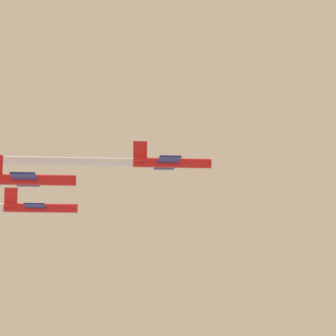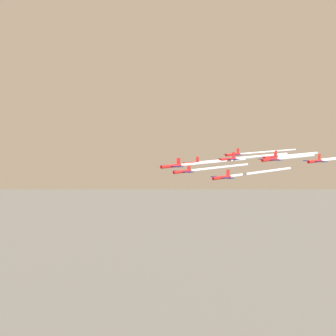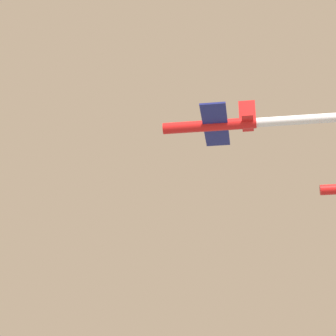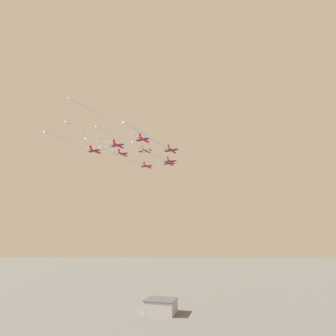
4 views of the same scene
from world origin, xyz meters
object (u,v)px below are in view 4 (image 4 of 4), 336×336
jet_5 (171,150)px  jet_8 (143,140)px  jet_3 (122,154)px  jet_2 (170,162)px  jet_1 (147,166)px  jet_6 (94,151)px  hangar (161,306)px  jet_4 (145,151)px  jet_0 (170,164)px  jet_7 (118,145)px

jet_5 → jet_8: 18.68m
jet_3 → jet_2: bearing=29.5°
jet_2 → jet_8: jet_8 is taller
jet_1 → jet_6: bearing=-120.5°
hangar → jet_2: jet_2 is taller
jet_4 → jet_0: bearing=90.0°
hangar → jet_7: bearing=96.2°
jet_1 → hangar: bearing=115.5°
jet_5 → jet_8: (12.90, 13.09, 3.31)m
jet_7 → jet_4: bearing=59.5°
jet_1 → jet_6: jet_6 is taller
jet_8 → jet_5: bearing=59.5°
jet_2 → jet_4: bearing=-120.5°
jet_2 → jet_7: bearing=-120.5°
jet_5 → jet_2: bearing=120.5°
hangar → jet_7: 192.96m
jet_1 → jet_2: jet_2 is taller
hangar → jet_5: 189.70m
hangar → jet_1: (-23.89, 118.23, 116.19)m
jet_4 → jet_6: 32.14m
jet_0 → jet_3: bearing=-120.5°
jet_6 → jet_0: bearing=59.5°
jet_2 → jet_5: bearing=-59.5°
hangar → jet_6: bearing=89.2°
jet_2 → jet_6: jet_6 is taller
jet_0 → jet_1: 18.92m
jet_3 → jet_5: (-36.15, 9.09, -3.58)m
jet_3 → jet_8: size_ratio=1.00×
jet_4 → jet_6: jet_4 is taller
jet_1 → jet_5: jet_5 is taller
jet_2 → jet_4: (12.90, 13.09, 4.33)m
jet_0 → jet_4: 31.69m
hangar → jet_8: bearing=102.6°
jet_5 → jet_6: jet_6 is taller
jet_5 → jet_8: size_ratio=1.00×
hangar → jet_8: 198.94m
jet_5 → jet_7: size_ratio=1.00×
jet_0 → jet_3: (25.80, 26.19, 1.44)m
jet_2 → jet_8: bearing=-90.0°
jet_2 → jet_3: bearing=-150.5°
jet_0 → jet_3: 36.79m
jet_3 → jet_4: bearing=0.0°
jet_4 → jet_8: size_ratio=1.00×
hangar → jet_5: size_ratio=3.33×
jet_4 → jet_8: bearing=-59.5°
jet_1 → jet_8: (-10.35, 35.28, 5.63)m
jet_8 → hangar: bearing=116.7°
jet_1 → jet_4: (-5.18, 17.64, 5.07)m
hangar → jet_7: (-16.16, 148.96, 121.58)m
jet_4 → jet_1: bearing=120.5°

